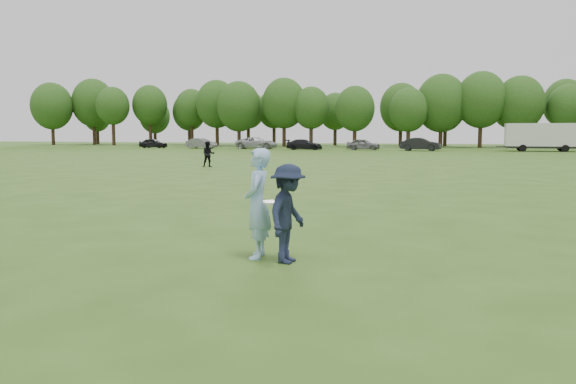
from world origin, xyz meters
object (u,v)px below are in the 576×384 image
Objects in this scene: defender at (288,214)px; car_e at (363,144)px; car_c at (257,143)px; car_d at (304,145)px; car_a at (153,143)px; player_far_a at (208,154)px; cargo_trailer at (543,136)px; thrower at (258,204)px; car_f at (420,144)px; car_b at (201,143)px.

defender reaches higher than car_e.
defender is 64.91m from car_c.
car_c reaches higher than car_d.
car_a is 29.22m from car_e.
car_e is (-7.10, 59.98, -0.15)m from defender.
car_d is (-2.38, 34.98, -0.17)m from player_far_a.
cargo_trailer is at bearing -96.09° from car_c.
defender is at bearing -170.67° from car_d.
thrower is 0.44× the size of car_d.
defender is at bearing -172.95° from car_f.
player_far_a is 0.35× the size of car_f.
car_a is 0.83× the size of car_f.
car_a is 36.17m from car_f.
car_f reaches higher than car_a.
car_d is (7.04, -2.39, -0.11)m from car_c.
car_c is (7.48, 1.01, 0.07)m from car_b.
car_b is 42.14m from cargo_trailer.
car_f is at bearing 168.20° from thrower.
car_e is at bearing -85.90° from car_d.
car_e is 7.00m from car_f.
car_f is 13.63m from cargo_trailer.
player_far_a is 38.54m from car_c.
car_e is at bearing 56.43° from player_far_a.
car_e reaches higher than car_d.
car_f is at bearing -172.68° from cargo_trailer.
thrower is 26.29m from player_far_a.
thrower is 0.51× the size of car_a.
car_e is at bearing -83.03° from car_b.
player_far_a is (-11.32, 23.73, -0.15)m from thrower.
thrower is 0.22× the size of cargo_trailer.
player_far_a reaches higher than car_c.
car_c reaches higher than car_a.
car_a is 49.61m from cargo_trailer.
car_d is at bearing -113.60° from car_c.
thrower reaches higher than car_b.
car_d is (21.99, -1.89, -0.01)m from car_a.
car_f is (0.42, 58.61, -0.21)m from thrower.
thrower is 0.48× the size of car_e.
player_far_a is 0.37× the size of car_d.
player_far_a reaches higher than car_a.
car_e is 20.42m from cargo_trailer.
defender is 58.82m from car_f.
car_f is at bearing -85.16° from car_b.
cargo_trailer is at bearing -90.93° from car_d.
defender is 0.42× the size of car_e.
defender reaches higher than car_c.
car_f is (28.64, -1.47, 0.07)m from car_b.
car_e is (-6.48, 59.78, -0.28)m from thrower.
cargo_trailer reaches higher than car_c.
car_b is at bearing 92.86° from car_c.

